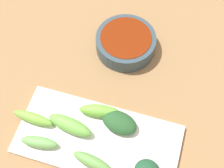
{
  "coord_description": "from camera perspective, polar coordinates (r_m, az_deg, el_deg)",
  "views": [
    {
      "loc": [
        0.29,
        0.09,
        0.66
      ],
      "look_at": [
        -0.03,
        -0.01,
        0.05
      ],
      "focal_mm": 52.05,
      "sensor_mm": 36.0,
      "label": 1
    }
  ],
  "objects": [
    {
      "name": "serving_plate",
      "position": [
        0.67,
        -2.77,
        -9.59
      ],
      "size": [
        0.15,
        0.33,
        0.01
      ],
      "primitive_type": "cube",
      "color": "white",
      "rests_on": "tabletop"
    },
    {
      "name": "broccoli_stalk_6",
      "position": [
        0.67,
        -2.19,
        -4.75
      ],
      "size": [
        0.04,
        0.09,
        0.03
      ],
      "primitive_type": "ellipsoid",
      "rotation": [
        0.0,
        0.0,
        0.18
      ],
      "color": "#73B940",
      "rests_on": "serving_plate"
    },
    {
      "name": "sauce_bowl",
      "position": [
        0.76,
        2.43,
        7.31
      ],
      "size": [
        0.14,
        0.14,
        0.04
      ],
      "color": "#354852",
      "rests_on": "tabletop"
    },
    {
      "name": "tabletop",
      "position": [
        0.72,
        -0.12,
        -3.4
      ],
      "size": [
        2.1,
        2.1,
        0.02
      ],
      "primitive_type": "cube",
      "color": "#987147",
      "rests_on": "ground"
    },
    {
      "name": "broccoli_stalk_1",
      "position": [
        0.69,
        -13.68,
        -5.84
      ],
      "size": [
        0.03,
        0.09,
        0.02
      ],
      "primitive_type": "ellipsoid",
      "rotation": [
        0.0,
        0.0,
        -0.04
      ],
      "color": "#7AB542",
      "rests_on": "serving_plate"
    },
    {
      "name": "broccoli_leafy_2",
      "position": [
        0.66,
        1.31,
        -6.76
      ],
      "size": [
        0.06,
        0.08,
        0.03
      ],
      "primitive_type": "ellipsoid",
      "rotation": [
        0.0,
        0.0,
        -0.17
      ],
      "color": "#27552A",
      "rests_on": "serving_plate"
    },
    {
      "name": "broccoli_stalk_4",
      "position": [
        0.66,
        -12.65,
        -9.97
      ],
      "size": [
        0.03,
        0.08,
        0.02
      ],
      "primitive_type": "ellipsoid",
      "rotation": [
        0.0,
        0.0,
        0.13
      ],
      "color": "#6FAD5A",
      "rests_on": "serving_plate"
    },
    {
      "name": "broccoli_stalk_3",
      "position": [
        0.66,
        -7.39,
        -7.16
      ],
      "size": [
        0.04,
        0.1,
        0.03
      ],
      "primitive_type": "ellipsoid",
      "rotation": [
        0.0,
        0.0,
        -0.14
      ],
      "color": "#6FB44A",
      "rests_on": "serving_plate"
    },
    {
      "name": "broccoli_stalk_0",
      "position": [
        0.64,
        -3.42,
        -13.53
      ],
      "size": [
        0.04,
        0.09,
        0.03
      ],
      "primitive_type": "ellipsoid",
      "rotation": [
        0.0,
        0.0,
        -0.16
      ],
      "color": "#67A14E",
      "rests_on": "serving_plate"
    }
  ]
}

